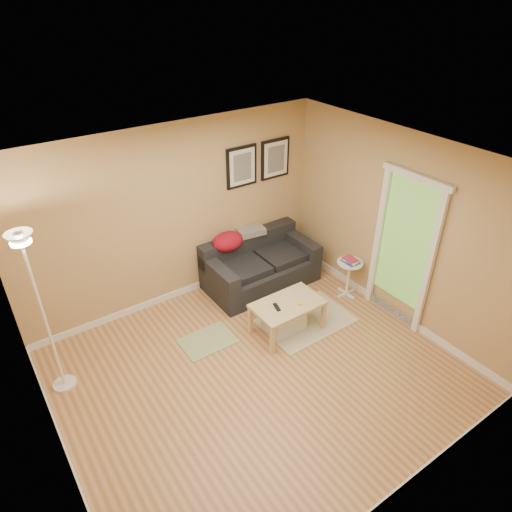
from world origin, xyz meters
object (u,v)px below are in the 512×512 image
at_px(storage_bin, 284,320).
at_px(floor_lamp, 45,321).
at_px(sofa, 261,263).
at_px(coffee_table, 287,317).
at_px(side_table, 348,278).
at_px(book_stack, 351,260).

relative_size(storage_bin, floor_lamp, 0.25).
bearing_deg(sofa, coffee_table, -107.81).
xyz_separation_m(side_table, book_stack, (-0.01, -0.01, 0.33)).
bearing_deg(sofa, floor_lamp, -173.01).
xyz_separation_m(coffee_table, storage_bin, (-0.01, 0.04, -0.07)).
relative_size(sofa, storage_bin, 3.32).
bearing_deg(book_stack, sofa, 143.80).
relative_size(sofa, floor_lamp, 0.82).
bearing_deg(sofa, storage_bin, -108.85).
bearing_deg(floor_lamp, coffee_table, -14.71).
bearing_deg(book_stack, coffee_table, -162.88).
relative_size(coffee_table, side_table, 1.60).
bearing_deg(floor_lamp, storage_bin, -13.88).
height_order(sofa, floor_lamp, floor_lamp).
distance_m(storage_bin, side_table, 1.28).
relative_size(coffee_table, book_stack, 4.06).
xyz_separation_m(sofa, storage_bin, (-0.36, -1.06, -0.22)).
distance_m(storage_bin, floor_lamp, 2.95).
distance_m(coffee_table, book_stack, 1.32).
bearing_deg(coffee_table, book_stack, -12.83).
relative_size(sofa, side_table, 2.94).
distance_m(storage_bin, book_stack, 1.34).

